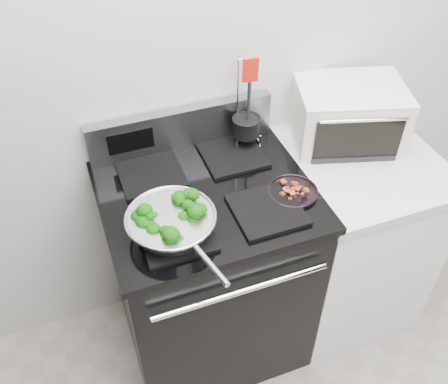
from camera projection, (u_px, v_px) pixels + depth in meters
name	position (u px, v px, depth m)	size (l,w,h in m)	color
back_wall	(249.00, 41.00, 1.90)	(4.00, 0.02, 2.70)	#B7B5AE
gas_range	(209.00, 270.00, 2.18)	(0.79, 0.69, 1.13)	black
counter	(345.00, 234.00, 2.37)	(0.62, 0.68, 0.92)	white
skillet	(172.00, 222.00, 1.68)	(0.31, 0.48, 0.07)	silver
broccoli_pile	(171.00, 218.00, 1.67)	(0.24, 0.24, 0.08)	black
bacon_plate	(293.00, 189.00, 1.85)	(0.19, 0.19, 0.04)	black
utensil_holder	(246.00, 131.00, 2.03)	(0.13, 0.13, 0.40)	silver
toaster_oven	(348.00, 114.00, 2.08)	(0.51, 0.44, 0.25)	beige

